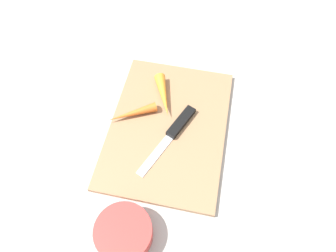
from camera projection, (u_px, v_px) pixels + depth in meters
ground_plane at (168, 129)px, 0.71m from camera, size 1.40×1.40×0.00m
cutting_board at (168, 127)px, 0.70m from camera, size 0.36×0.26×0.01m
knife at (178, 126)px, 0.69m from camera, size 0.19×0.10×0.01m
carrot_long at (164, 95)px, 0.72m from camera, size 0.12×0.07×0.03m
carrot_short at (132, 113)px, 0.70m from camera, size 0.08×0.11×0.02m
small_bowl at (124, 233)px, 0.57m from camera, size 0.11×0.11×0.04m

